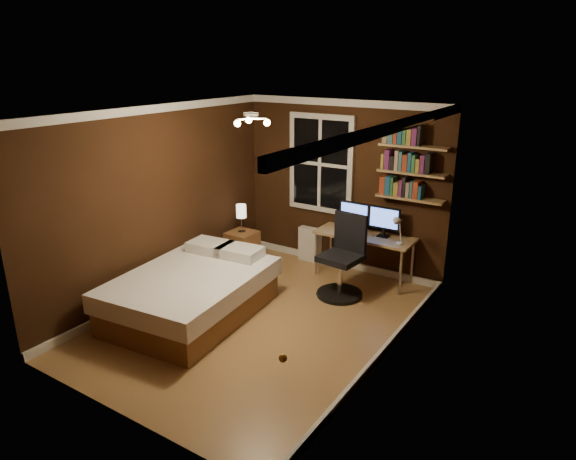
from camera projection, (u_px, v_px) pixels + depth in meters
The scene contains 24 objects.
floor at pixel (261, 320), 6.28m from camera, with size 4.20×4.20×0.00m, color olive.
wall_back at pixel (342, 186), 7.55m from camera, with size 3.20×0.04×2.50m, color black.
wall_left at pixel (159, 202), 6.70m from camera, with size 0.04×4.20×2.50m, color black.
wall_right at pixel (390, 250), 5.06m from camera, with size 0.04×4.20×2.50m, color black.
ceiling at pixel (256, 112), 5.48m from camera, with size 3.20×4.20×0.02m, color white.
window at pixel (321, 164), 7.60m from camera, with size 1.06×0.06×1.46m, color silver.
door at pixel (309, 338), 3.90m from camera, with size 0.03×0.82×2.05m, color black, non-canonical shape.
door_knob at pixel (283, 358), 3.69m from camera, with size 0.06×0.06×0.06m, color gold.
ceiling_fixture at pixel (251, 122), 5.43m from camera, with size 0.44×0.44×0.18m, color beige, non-canonical shape.
bookshelf_lower at pixel (410, 198), 6.90m from camera, with size 0.92×0.22×0.03m, color #A07B4D.
books_row_lower at pixel (411, 189), 6.86m from camera, with size 0.60×0.16×0.23m, color #99331B, non-canonical shape.
bookshelf_middle at pixel (412, 173), 6.79m from camera, with size 0.92×0.22×0.03m, color #A07B4D.
books_row_middle at pixel (413, 163), 6.74m from camera, with size 0.66×0.16×0.23m, color navy, non-canonical shape.
bookshelf_upper at pixel (414, 146), 6.67m from camera, with size 0.92×0.22×0.03m, color #A07B4D.
books_row_upper at pixel (415, 136), 6.63m from camera, with size 0.48×0.16×0.23m, color #296139, non-canonical shape.
bed at pixel (193, 292), 6.34m from camera, with size 1.64×2.15×0.68m.
nightstand at pixel (242, 248), 7.91m from camera, with size 0.41×0.41×0.51m, color brown.
bedside_lamp at pixel (241, 219), 7.76m from camera, with size 0.15×0.15×0.43m, color beige, non-canonical shape.
radiator at pixel (310, 244), 8.03m from camera, with size 0.36×0.13×0.54m, color silver.
desk at pixel (364, 239), 7.26m from camera, with size 1.41×0.53×0.67m.
monitor_left at pixel (354, 217), 7.33m from camera, with size 0.45×0.12×0.43m, color black, non-canonical shape.
monitor_right at pixel (384, 222), 7.10m from camera, with size 0.45×0.12×0.43m, color black, non-canonical shape.
desk_lamp at pixel (398, 230), 6.75m from camera, with size 0.14×0.32×0.44m, color silver, non-canonical shape.
office_chair at pixel (343, 264), 6.82m from camera, with size 0.61×0.61×1.11m.
Camera 1 is at (3.31, -4.52, 3.06)m, focal length 32.00 mm.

